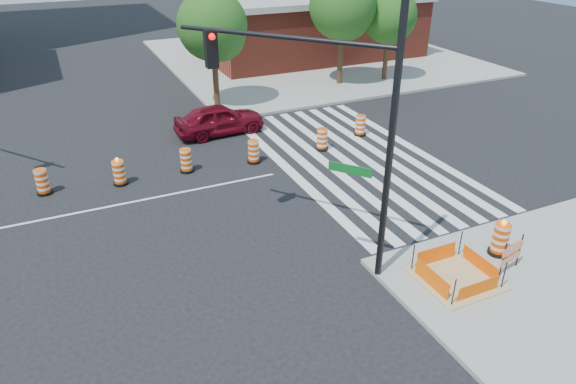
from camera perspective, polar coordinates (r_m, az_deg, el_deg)
name	(u,v)px	position (r m, az deg, el deg)	size (l,w,h in m)	color
ground	(100,208)	(20.35, -20.15, -1.73)	(120.00, 120.00, 0.00)	black
sidewalk_ne	(312,56)	(41.56, 2.65, 14.82)	(22.00, 22.00, 0.15)	gray
crosswalk_east	(353,158)	(23.36, 7.26, 3.75)	(6.75, 13.50, 0.01)	silver
lane_centerline	(100,208)	(20.35, -20.16, -1.72)	(14.00, 0.12, 0.01)	silver
excavation_pit	(455,277)	(16.05, 18.09, -8.94)	(2.20, 2.20, 0.90)	tan
brick_storefront	(312,27)	(41.11, 2.72, 17.87)	(16.50, 8.50, 4.60)	maroon
red_coupe	(219,119)	(25.95, -7.64, 8.03)	(1.79, 4.44, 1.51)	#630816
signal_pole_se	(329,101)	(13.93, 4.55, 10.07)	(4.19, 5.11, 8.55)	black
pit_drum	(500,240)	(17.41, 22.51, -4.94)	(0.63, 0.63, 1.23)	black
barricade	(512,253)	(16.68, 23.61, -6.26)	(0.94, 0.23, 1.12)	#EF4905
tree_north_c	(213,30)	(29.14, -8.32, 17.42)	(3.78, 3.78, 6.42)	#382314
tree_north_d	(343,10)	(33.34, 6.13, 19.48)	(4.09, 4.09, 6.96)	#382314
tree_north_e	(389,19)	(34.86, 11.20, 18.33)	(3.49, 3.48, 5.91)	#382314
median_drum_3	(43,183)	(22.10, -25.62, 0.95)	(0.60, 0.60, 1.02)	black
median_drum_4	(119,173)	(21.74, -18.24, 2.00)	(0.60, 0.60, 1.18)	black
median_drum_5	(186,161)	(22.16, -11.25, 3.38)	(0.60, 0.60, 1.02)	black
median_drum_6	(254,152)	(22.64, -3.84, 4.43)	(0.60, 0.60, 1.02)	black
median_drum_7	(322,140)	(23.97, 3.81, 5.80)	(0.60, 0.60, 1.02)	black
median_drum_8	(360,126)	(25.86, 8.04, 7.27)	(0.60, 0.60, 1.02)	black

